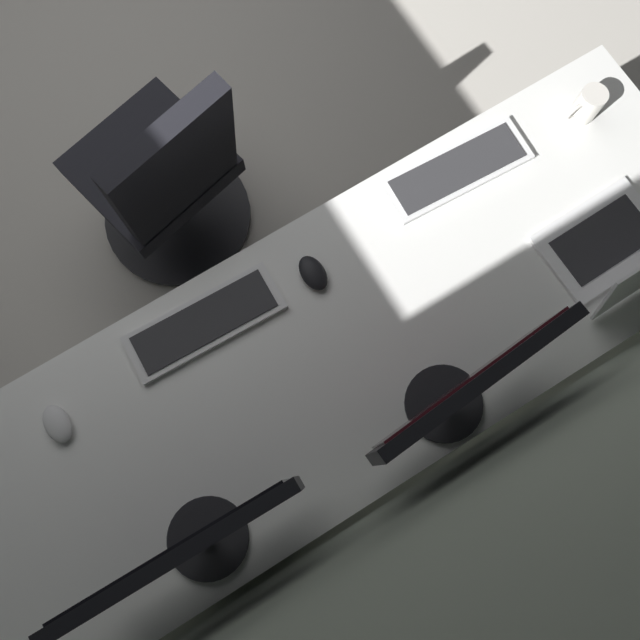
{
  "coord_description": "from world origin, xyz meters",
  "views": [
    {
      "loc": [
        0.23,
        2.21,
        2.4
      ],
      "look_at": [
        0.05,
        1.92,
        0.95
      ],
      "focal_mm": 36.61,
      "sensor_mm": 36.0,
      "label": 1
    }
  ],
  "objects_px": {
    "keyboard_main": "(205,322)",
    "coffee_mug": "(588,104)",
    "office_chair": "(166,182)",
    "monitor_primary": "(464,391)",
    "monitor_secondary": "(188,549)",
    "mouse_main": "(313,273)",
    "laptop_leftmost": "(623,251)",
    "keyboard_spare": "(457,170)",
    "drawer_pedestal": "(211,458)",
    "mouse_spare": "(57,424)"
  },
  "relations": [
    {
      "from": "keyboard_main",
      "to": "mouse_main",
      "type": "relative_size",
      "value": 4.08
    },
    {
      "from": "mouse_main",
      "to": "office_chair",
      "type": "xyz_separation_m",
      "value": [
        0.2,
        -0.59,
        -0.29
      ]
    },
    {
      "from": "laptop_leftmost",
      "to": "mouse_spare",
      "type": "relative_size",
      "value": 3.21
    },
    {
      "from": "office_chair",
      "to": "drawer_pedestal",
      "type": "bearing_deg",
      "value": 68.95
    },
    {
      "from": "mouse_spare",
      "to": "drawer_pedestal",
      "type": "bearing_deg",
      "value": 135.35
    },
    {
      "from": "keyboard_main",
      "to": "mouse_spare",
      "type": "height_order",
      "value": "mouse_spare"
    },
    {
      "from": "keyboard_main",
      "to": "mouse_main",
      "type": "bearing_deg",
      "value": 173.69
    },
    {
      "from": "coffee_mug",
      "to": "monitor_primary",
      "type": "bearing_deg",
      "value": 31.02
    },
    {
      "from": "monitor_primary",
      "to": "keyboard_main",
      "type": "height_order",
      "value": "monitor_primary"
    },
    {
      "from": "keyboard_spare",
      "to": "drawer_pedestal",
      "type": "bearing_deg",
      "value": 15.73
    },
    {
      "from": "mouse_spare",
      "to": "monitor_primary",
      "type": "bearing_deg",
      "value": 151.7
    },
    {
      "from": "drawer_pedestal",
      "to": "laptop_leftmost",
      "type": "distance_m",
      "value": 1.32
    },
    {
      "from": "keyboard_main",
      "to": "mouse_spare",
      "type": "bearing_deg",
      "value": 4.75
    },
    {
      "from": "monitor_primary",
      "to": "keyboard_spare",
      "type": "height_order",
      "value": "monitor_primary"
    },
    {
      "from": "keyboard_main",
      "to": "coffee_mug",
      "type": "distance_m",
      "value": 1.21
    },
    {
      "from": "drawer_pedestal",
      "to": "coffee_mug",
      "type": "height_order",
      "value": "coffee_mug"
    },
    {
      "from": "monitor_primary",
      "to": "monitor_secondary",
      "type": "relative_size",
      "value": 0.92
    },
    {
      "from": "monitor_primary",
      "to": "coffee_mug",
      "type": "bearing_deg",
      "value": -148.98
    },
    {
      "from": "office_chair",
      "to": "mouse_main",
      "type": "bearing_deg",
      "value": 108.77
    },
    {
      "from": "laptop_leftmost",
      "to": "mouse_main",
      "type": "height_order",
      "value": "laptop_leftmost"
    },
    {
      "from": "keyboard_main",
      "to": "keyboard_spare",
      "type": "relative_size",
      "value": 0.99
    },
    {
      "from": "monitor_primary",
      "to": "monitor_secondary",
      "type": "xyz_separation_m",
      "value": [
        0.67,
        -0.03,
        -0.0
      ]
    },
    {
      "from": "drawer_pedestal",
      "to": "keyboard_main",
      "type": "xyz_separation_m",
      "value": [
        -0.21,
        -0.27,
        0.39
      ]
    },
    {
      "from": "monitor_secondary",
      "to": "mouse_main",
      "type": "height_order",
      "value": "monitor_secondary"
    },
    {
      "from": "keyboard_main",
      "to": "office_chair",
      "type": "xyz_separation_m",
      "value": [
        -0.11,
        -0.55,
        -0.28
      ]
    },
    {
      "from": "monitor_primary",
      "to": "mouse_spare",
      "type": "bearing_deg",
      "value": -28.3
    },
    {
      "from": "keyboard_spare",
      "to": "office_chair",
      "type": "xyz_separation_m",
      "value": [
        0.69,
        -0.54,
        -0.28
      ]
    },
    {
      "from": "monitor_primary",
      "to": "coffee_mug",
      "type": "relative_size",
      "value": 4.39
    },
    {
      "from": "monitor_secondary",
      "to": "coffee_mug",
      "type": "bearing_deg",
      "value": -162.97
    },
    {
      "from": "coffee_mug",
      "to": "office_chair",
      "type": "bearing_deg",
      "value": -27.76
    },
    {
      "from": "mouse_main",
      "to": "coffee_mug",
      "type": "height_order",
      "value": "coffee_mug"
    },
    {
      "from": "monitor_secondary",
      "to": "mouse_spare",
      "type": "xyz_separation_m",
      "value": [
        0.19,
        -0.43,
        -0.23
      ]
    },
    {
      "from": "drawer_pedestal",
      "to": "monitor_primary",
      "type": "distance_m",
      "value": 0.92
    },
    {
      "from": "monitor_secondary",
      "to": "mouse_main",
      "type": "xyz_separation_m",
      "value": [
        -0.57,
        -0.44,
        -0.23
      ]
    },
    {
      "from": "laptop_leftmost",
      "to": "keyboard_main",
      "type": "relative_size",
      "value": 0.79
    },
    {
      "from": "keyboard_main",
      "to": "coffee_mug",
      "type": "xyz_separation_m",
      "value": [
        -1.21,
        0.02,
        0.04
      ]
    },
    {
      "from": "mouse_spare",
      "to": "keyboard_main",
      "type": "bearing_deg",
      "value": -175.25
    },
    {
      "from": "laptop_leftmost",
      "to": "mouse_spare",
      "type": "distance_m",
      "value": 1.52
    },
    {
      "from": "keyboard_main",
      "to": "coffee_mug",
      "type": "bearing_deg",
      "value": 178.91
    },
    {
      "from": "keyboard_main",
      "to": "office_chair",
      "type": "distance_m",
      "value": 0.63
    },
    {
      "from": "monitor_secondary",
      "to": "keyboard_spare",
      "type": "relative_size",
      "value": 1.25
    },
    {
      "from": "drawer_pedestal",
      "to": "office_chair",
      "type": "distance_m",
      "value": 0.89
    },
    {
      "from": "office_chair",
      "to": "keyboard_spare",
      "type": "bearing_deg",
      "value": 142.16
    },
    {
      "from": "monitor_secondary",
      "to": "coffee_mug",
      "type": "relative_size",
      "value": 4.75
    },
    {
      "from": "drawer_pedestal",
      "to": "coffee_mug",
      "type": "bearing_deg",
      "value": -170.09
    },
    {
      "from": "laptop_leftmost",
      "to": "keyboard_spare",
      "type": "height_order",
      "value": "laptop_leftmost"
    },
    {
      "from": "drawer_pedestal",
      "to": "keyboard_main",
      "type": "distance_m",
      "value": 0.52
    },
    {
      "from": "drawer_pedestal",
      "to": "mouse_main",
      "type": "relative_size",
      "value": 6.68
    },
    {
      "from": "laptop_leftmost",
      "to": "monitor_secondary",
      "type": "bearing_deg",
      "value": 2.51
    },
    {
      "from": "monitor_secondary",
      "to": "keyboard_main",
      "type": "distance_m",
      "value": 0.59
    }
  ]
}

